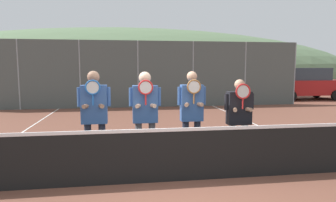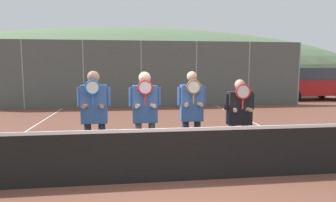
# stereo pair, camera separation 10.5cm
# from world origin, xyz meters

# --- Properties ---
(ground_plane) EXTENTS (120.00, 120.00, 0.00)m
(ground_plane) POSITION_xyz_m (0.00, 0.00, 0.00)
(ground_plane) COLOR brown
(hill_distant) EXTENTS (90.69, 50.38, 17.63)m
(hill_distant) POSITION_xyz_m (0.00, 53.29, 0.00)
(hill_distant) COLOR #5B7551
(hill_distant) RESTS_ON ground_plane
(clubhouse_building) EXTENTS (16.25, 5.50, 3.19)m
(clubhouse_building) POSITION_xyz_m (0.63, 15.64, 1.62)
(clubhouse_building) COLOR beige
(clubhouse_building) RESTS_ON ground_plane
(fence_back) EXTENTS (16.31, 0.06, 3.20)m
(fence_back) POSITION_xyz_m (0.00, 9.61, 1.60)
(fence_back) COLOR gray
(fence_back) RESTS_ON ground_plane
(tennis_net) EXTENTS (10.02, 0.09, 1.03)m
(tennis_net) POSITION_xyz_m (0.00, 0.00, 0.48)
(tennis_net) COLOR gray
(tennis_net) RESTS_ON ground_plane
(court_line_left_sideline) EXTENTS (0.05, 16.00, 0.01)m
(court_line_left_sideline) POSITION_xyz_m (-3.72, 3.00, 0.00)
(court_line_left_sideline) COLOR white
(court_line_left_sideline) RESTS_ON ground_plane
(court_line_right_sideline) EXTENTS (0.05, 16.00, 0.01)m
(court_line_right_sideline) POSITION_xyz_m (3.72, 3.00, 0.00)
(court_line_right_sideline) COLOR white
(court_line_right_sideline) RESTS_ON ground_plane
(player_leftmost) EXTENTS (0.61, 0.34, 1.88)m
(player_leftmost) POSITION_xyz_m (-1.24, 0.78, 1.12)
(player_leftmost) COLOR #232838
(player_leftmost) RESTS_ON ground_plane
(player_center_left) EXTENTS (0.61, 0.34, 1.86)m
(player_center_left) POSITION_xyz_m (-0.30, 0.78, 1.11)
(player_center_left) COLOR #56565B
(player_center_left) RESTS_ON ground_plane
(player_center_right) EXTENTS (0.56, 0.34, 1.86)m
(player_center_right) POSITION_xyz_m (0.62, 0.81, 1.09)
(player_center_right) COLOR #232838
(player_center_right) RESTS_ON ground_plane
(player_rightmost) EXTENTS (0.60, 0.34, 1.71)m
(player_rightmost) POSITION_xyz_m (1.55, 0.70, 1.01)
(player_rightmost) COLOR white
(player_rightmost) RESTS_ON ground_plane
(car_far_left) EXTENTS (4.41, 2.01, 1.83)m
(car_far_left) POSITION_xyz_m (-4.64, 11.53, 0.93)
(car_far_left) COLOR black
(car_far_left) RESTS_ON ground_plane
(car_left_of_center) EXTENTS (4.09, 2.05, 1.76)m
(car_left_of_center) POSITION_xyz_m (0.20, 11.76, 0.90)
(car_left_of_center) COLOR #285638
(car_left_of_center) RESTS_ON ground_plane
(car_center) EXTENTS (4.53, 2.08, 1.88)m
(car_center) POSITION_xyz_m (5.09, 11.53, 0.95)
(car_center) COLOR slate
(car_center) RESTS_ON ground_plane
(car_right_of_center) EXTENTS (4.31, 1.95, 1.89)m
(car_right_of_center) POSITION_xyz_m (10.10, 11.67, 0.95)
(car_right_of_center) COLOR maroon
(car_right_of_center) RESTS_ON ground_plane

